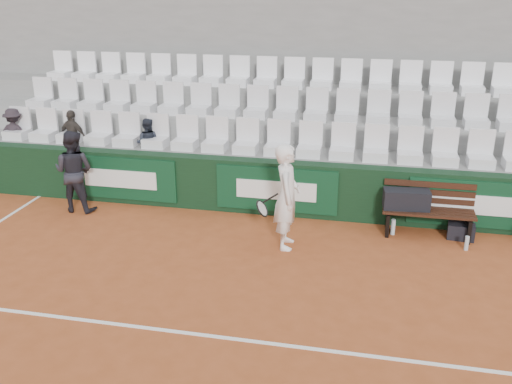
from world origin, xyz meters
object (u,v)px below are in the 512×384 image
(bench_left, at_px, (427,223))
(sports_bag_left, at_px, (406,199))
(ball_kid, at_px, (74,171))
(water_bottle_far, at_px, (467,243))
(water_bottle_near, at_px, (393,227))
(spectator_b, at_px, (71,115))
(sports_bag_ground, at_px, (461,231))
(tennis_player, at_px, (287,197))
(spectator_c, at_px, (146,121))
(spectator_a, at_px, (12,112))

(bench_left, height_order, sports_bag_left, sports_bag_left)
(ball_kid, bearing_deg, water_bottle_far, 178.22)
(bench_left, bearing_deg, water_bottle_far, -37.33)
(water_bottle_near, distance_m, spectator_b, 6.59)
(sports_bag_ground, bearing_deg, ball_kid, -178.69)
(spectator_b, bearing_deg, bench_left, -175.43)
(water_bottle_near, bearing_deg, tennis_player, -154.66)
(bench_left, xyz_separation_m, water_bottle_far, (0.59, -0.45, -0.11))
(bench_left, distance_m, ball_kid, 6.35)
(sports_bag_left, height_order, spectator_b, spectator_b)
(sports_bag_ground, height_order, tennis_player, tennis_player)
(spectator_b, relative_size, spectator_c, 1.09)
(water_bottle_far, relative_size, spectator_c, 0.24)
(bench_left, xyz_separation_m, sports_bag_left, (-0.37, 0.03, 0.39))
(sports_bag_left, xyz_separation_m, water_bottle_far, (0.96, -0.48, -0.49))
(water_bottle_far, distance_m, spectator_c, 6.23)
(spectator_b, bearing_deg, spectator_a, 12.33)
(tennis_player, height_order, spectator_b, spectator_b)
(spectator_a, bearing_deg, tennis_player, 155.40)
(water_bottle_far, bearing_deg, spectator_b, 169.48)
(sports_bag_ground, height_order, spectator_b, spectator_b)
(water_bottle_near, relative_size, spectator_a, 0.26)
(bench_left, bearing_deg, ball_kid, -178.38)
(water_bottle_far, xyz_separation_m, spectator_a, (-8.82, 1.39, 1.41))
(ball_kid, relative_size, spectator_c, 1.53)
(bench_left, relative_size, water_bottle_near, 5.52)
(sports_bag_left, distance_m, spectator_a, 7.96)
(ball_kid, relative_size, spectator_a, 1.45)
(spectator_a, height_order, spectator_c, spectator_a)
(sports_bag_ground, relative_size, tennis_player, 0.25)
(spectator_a, height_order, spectator_b, spectator_b)
(sports_bag_left, distance_m, tennis_player, 2.11)
(sports_bag_left, xyz_separation_m, spectator_a, (-7.85, 0.91, 0.92))
(bench_left, distance_m, water_bottle_far, 0.75)
(water_bottle_near, height_order, tennis_player, tennis_player)
(sports_bag_left, xyz_separation_m, sports_bag_ground, (0.93, -0.05, -0.48))
(water_bottle_near, bearing_deg, bench_left, 8.13)
(spectator_c, bearing_deg, water_bottle_near, 162.74)
(spectator_c, bearing_deg, ball_kid, 42.90)
(sports_bag_left, height_order, ball_kid, ball_kid)
(sports_bag_left, height_order, spectator_a, spectator_a)
(water_bottle_far, xyz_separation_m, tennis_player, (-2.85, -0.44, 0.74))
(sports_bag_ground, bearing_deg, bench_left, 177.81)
(sports_bag_left, relative_size, spectator_c, 0.76)
(water_bottle_near, distance_m, spectator_a, 7.86)
(spectator_c, bearing_deg, tennis_player, 143.95)
(sports_bag_left, bearing_deg, water_bottle_far, -26.45)
(sports_bag_ground, xyz_separation_m, spectator_a, (-8.78, 0.96, 1.40))
(tennis_player, height_order, spectator_a, spectator_a)
(bench_left, xyz_separation_m, sports_bag_ground, (0.55, -0.02, -0.09))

